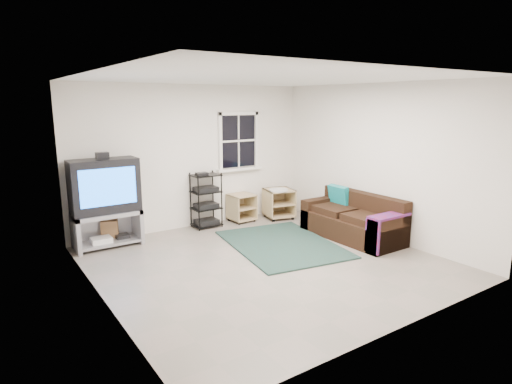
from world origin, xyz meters
TOP-DOWN VIEW (x-y plane):
  - room at (0.95, 2.27)m, footprint 4.60×4.62m
  - tv_unit at (-1.70, 2.02)m, footprint 1.04×0.52m
  - av_rack at (0.12, 2.09)m, footprint 0.51×0.37m
  - side_table_left at (0.87, 2.09)m, footprint 0.47×0.47m
  - side_table_right at (1.62, 1.86)m, footprint 0.64×0.64m
  - sofa at (1.91, 0.10)m, footprint 0.80×1.80m
  - shag_rug at (0.66, 0.48)m, footprint 1.88×2.36m
  - paper_bag at (-1.63, 2.17)m, footprint 0.31×0.25m

SIDE VIEW (x-z plane):
  - shag_rug at x=0.66m, z-range 0.00..0.03m
  - paper_bag at x=-1.63m, z-range 0.00..0.38m
  - side_table_left at x=0.87m, z-range 0.02..0.55m
  - sofa at x=1.91m, z-range -0.12..0.70m
  - side_table_right at x=1.62m, z-range 0.03..0.65m
  - av_rack at x=0.12m, z-range -0.07..0.96m
  - tv_unit at x=-1.70m, z-range 0.07..1.60m
  - room at x=0.95m, z-range -0.82..3.78m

